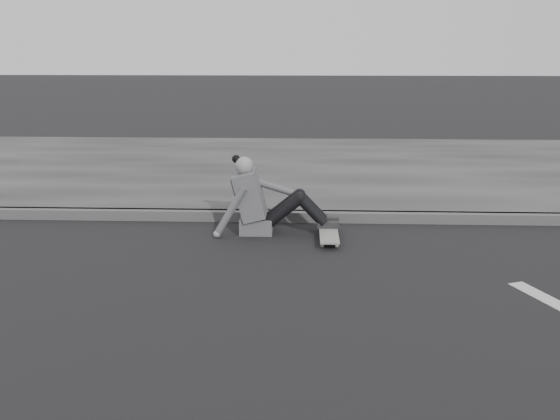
% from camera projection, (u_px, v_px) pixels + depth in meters
% --- Properties ---
extents(ground, '(80.00, 80.00, 0.00)m').
position_uv_depth(ground, '(364.00, 311.00, 4.94)').
color(ground, black).
rests_on(ground, ground).
extents(curb, '(24.00, 0.16, 0.12)m').
position_uv_depth(curb, '(345.00, 217.00, 7.41)').
color(curb, '#454545').
rests_on(curb, ground).
extents(sidewalk, '(24.00, 6.00, 0.12)m').
position_uv_depth(sidewalk, '(334.00, 168.00, 10.33)').
color(sidewalk, '#323232').
rests_on(sidewalk, ground).
extents(skateboard, '(0.20, 0.78, 0.09)m').
position_uv_depth(skateboard, '(329.00, 234.00, 6.71)').
color(skateboard, '#A2A19C').
rests_on(skateboard, ground).
extents(seated_woman, '(1.38, 0.46, 0.88)m').
position_uv_depth(seated_woman, '(262.00, 201.00, 6.91)').
color(seated_woman, '#4E4E51').
rests_on(seated_woman, ground).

